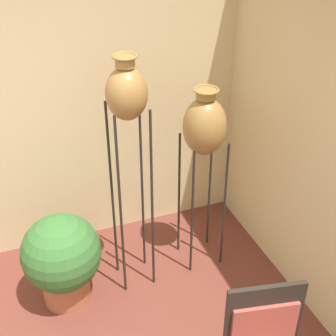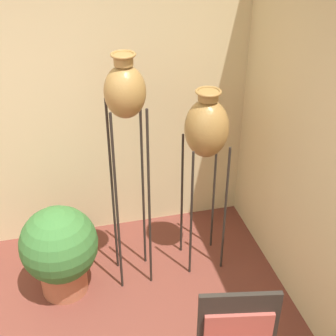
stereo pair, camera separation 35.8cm
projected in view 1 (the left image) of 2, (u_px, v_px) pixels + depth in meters
vase_stand_tall at (127, 101)px, 3.15m from camera, size 0.29×0.29×1.94m
vase_stand_medium at (205, 128)px, 3.55m from camera, size 0.34×0.34×1.60m
potted_plant at (62, 258)px, 3.57m from camera, size 0.61×0.61×0.78m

